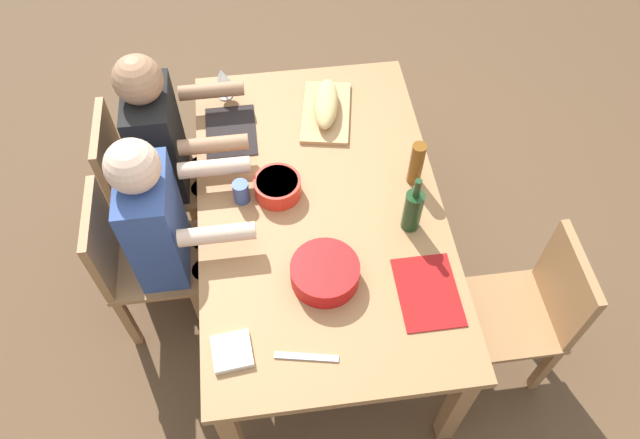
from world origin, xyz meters
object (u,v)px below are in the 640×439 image
dining_table (320,215)px  wine_glass (222,78)px  chair_near_left (139,177)px  serving_bowl_greens (278,186)px  napkin_stack (232,351)px  diner_near_center (166,227)px  diner_near_left (168,144)px  cup_near_center (241,192)px  wine_bottle (413,210)px  beer_bottle (416,164)px  bread_loaf (326,104)px  chair_near_center (135,258)px  serving_bowl_salad (325,272)px  chair_far_right (530,308)px  cutting_board (326,112)px

dining_table → wine_glass: wine_glass is taller
dining_table → chair_near_left: chair_near_left is taller
serving_bowl_greens → napkin_stack: bearing=-18.0°
dining_table → diner_near_center: (0.00, -0.65, 0.04)m
diner_near_left → cup_near_center: diner_near_left is taller
wine_bottle → napkin_stack: (0.46, -0.75, -0.10)m
diner_near_left → wine_bottle: (0.62, 1.01, 0.15)m
dining_table → beer_bottle: bearing=100.5°
cup_near_center → napkin_stack: cup_near_center is taller
diner_near_center → bread_loaf: size_ratio=3.75×
beer_bottle → cup_near_center: beer_bottle is taller
chair_near_left → wine_glass: (-0.24, 0.47, 0.37)m
chair_near_center → serving_bowl_greens: chair_near_center is taller
diner_near_left → bread_loaf: (-0.06, 0.75, 0.11)m
diner_near_left → serving_bowl_greens: diner_near_left is taller
serving_bowl_greens → bread_loaf: 0.52m
serving_bowl_salad → wine_glass: (-1.07, -0.34, 0.07)m
chair_near_left → wine_glass: bearing=117.3°
chair_near_center → wine_bottle: 1.25m
chair_far_right → chair_near_center: bearing=-105.7°
chair_far_right → diner_near_left: 1.77m
chair_near_left → cutting_board: 0.97m
serving_bowl_greens → cup_near_center: cup_near_center is taller
dining_table → wine_bottle: wine_bottle is taller
chair_far_right → serving_bowl_salad: 0.92m
chair_near_left → cutting_board: chair_near_left is taller
cutting_board → napkin_stack: 1.25m
diner_near_left → bread_loaf: size_ratio=3.75×
diner_near_center → serving_bowl_salad: 0.73m
diner_near_center → serving_bowl_salad: bearing=60.1°
diner_near_center → wine_glass: (-0.71, 0.28, 0.16)m
serving_bowl_salad → cutting_board: serving_bowl_salad is taller
diner_near_center → serving_bowl_greens: diner_near_center is taller
diner_near_center → beer_bottle: (-0.08, 1.07, 0.15)m
wine_bottle → serving_bowl_salad: bearing=-61.6°
diner_near_left → beer_bottle: bearing=69.9°
chair_near_center → wine_glass: wine_glass is taller
diner_near_left → cup_near_center: size_ratio=11.57×
serving_bowl_salad → napkin_stack: bearing=-55.0°
wine_glass → cup_near_center: 0.65m
wine_bottle → chair_far_right: bearing=56.8°
chair_near_left → beer_bottle: bearing=72.7°
dining_table → wine_bottle: (0.15, 0.35, 0.19)m
chair_near_center → cup_near_center: (-0.07, 0.51, 0.31)m
chair_near_left → beer_bottle: (0.39, 1.26, 0.37)m
chair_far_right → serving_bowl_salad: bearing=-97.3°
chair_far_right → diner_near_left: (-0.94, -1.49, 0.21)m
serving_bowl_greens → wine_glass: (-0.63, -0.20, 0.07)m
diner_near_left → chair_near_center: bearing=-21.4°
wine_glass → napkin_stack: 1.33m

